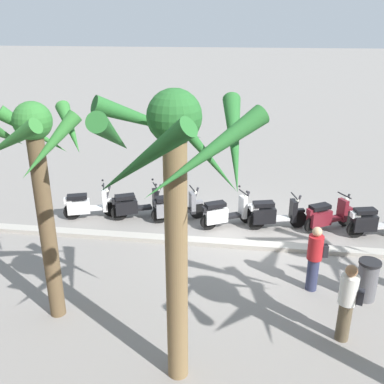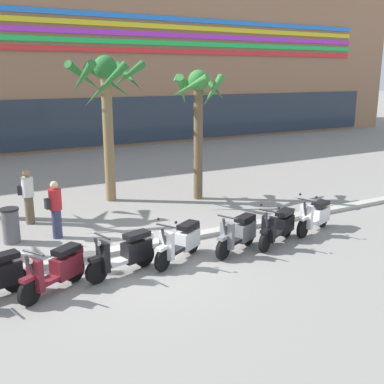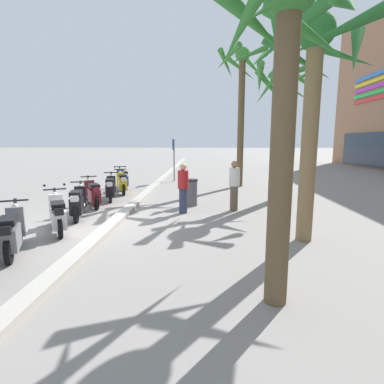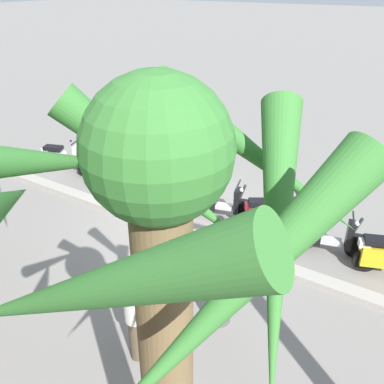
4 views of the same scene
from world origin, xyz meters
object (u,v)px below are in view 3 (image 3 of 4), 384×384
at_px(scooter_maroon_gap_after_mid, 93,194).
at_px(palm_tree_mid_walkway, 242,82).
at_px(palm_tree_by_mall_entrance, 287,54).
at_px(pedestrian_strolling_near_curb, 183,187).
at_px(scooter_blue_mid_centre, 123,179).
at_px(crossing_sign, 174,155).
at_px(litter_bin, 191,192).
at_px(scooter_grey_tail_end, 12,233).
at_px(palm_tree_near_sign, 283,96).
at_px(scooter_white_mid_rear, 58,215).
at_px(palm_tree_far_corner, 314,73).
at_px(scooter_black_mid_front, 111,188).
at_px(scooter_yellow_last_in_row, 122,183).
at_px(pedestrian_by_palm_tree, 234,185).
at_px(scooter_black_lead_nearest, 78,203).

height_order(scooter_maroon_gap_after_mid, palm_tree_mid_walkway, palm_tree_mid_walkway).
bearing_deg(palm_tree_by_mall_entrance, pedestrian_strolling_near_curb, -162.57).
distance_m(scooter_blue_mid_centre, crossing_sign, 3.77).
bearing_deg(litter_bin, crossing_sign, -169.13).
distance_m(scooter_grey_tail_end, crossing_sign, 11.82).
bearing_deg(scooter_maroon_gap_after_mid, pedestrian_strolling_near_curb, 76.89).
distance_m(palm_tree_near_sign, pedestrian_strolling_near_curb, 5.37).
relative_size(scooter_white_mid_rear, palm_tree_far_corner, 0.33).
distance_m(scooter_black_mid_front, pedestrian_strolling_near_curb, 3.61).
bearing_deg(scooter_yellow_last_in_row, palm_tree_by_mall_entrance, 27.31).
xyz_separation_m(pedestrian_strolling_near_curb, litter_bin, (-1.14, 0.21, -0.35)).
distance_m(crossing_sign, pedestrian_by_palm_tree, 7.90).
distance_m(scooter_black_mid_front, palm_tree_by_mall_entrance, 9.26).
bearing_deg(palm_tree_mid_walkway, scooter_blue_mid_centre, -79.16).
distance_m(scooter_blue_mid_centre, scooter_grey_tail_end, 8.70).
relative_size(scooter_maroon_gap_after_mid, pedestrian_strolling_near_curb, 0.98).
distance_m(scooter_black_mid_front, palm_tree_mid_walkway, 8.18).
height_order(crossing_sign, pedestrian_strolling_near_curb, crossing_sign).
bearing_deg(scooter_black_lead_nearest, palm_tree_far_corner, 73.50).
bearing_deg(palm_tree_far_corner, scooter_grey_tail_end, -79.19).
xyz_separation_m(scooter_grey_tail_end, palm_tree_near_sign, (-6.26, 6.81, 3.49)).
relative_size(scooter_maroon_gap_after_mid, crossing_sign, 0.65).
relative_size(scooter_black_mid_front, scooter_black_lead_nearest, 1.03).
relative_size(scooter_yellow_last_in_row, pedestrian_by_palm_tree, 1.03).
bearing_deg(scooter_yellow_last_in_row, scooter_maroon_gap_after_mid, -5.46).
bearing_deg(scooter_black_lead_nearest, scooter_black_mid_front, 177.86).
bearing_deg(crossing_sign, scooter_white_mid_rear, -10.86).
bearing_deg(palm_tree_near_sign, scooter_blue_mid_centre, -109.46).
height_order(scooter_blue_mid_centre, scooter_grey_tail_end, same).
bearing_deg(scooter_blue_mid_centre, pedestrian_strolling_near_curb, 33.64).
relative_size(scooter_black_mid_front, palm_tree_mid_walkway, 0.27).
distance_m(palm_tree_far_corner, palm_tree_mid_walkway, 8.74).
bearing_deg(scooter_white_mid_rear, scooter_black_mid_front, 179.60).
bearing_deg(scooter_white_mid_rear, crossing_sign, 169.14).
distance_m(palm_tree_far_corner, pedestrian_by_palm_tree, 4.35).
distance_m(scooter_yellow_last_in_row, pedestrian_by_palm_tree, 5.59).
bearing_deg(scooter_grey_tail_end, scooter_yellow_last_in_row, 178.03).
relative_size(scooter_white_mid_rear, crossing_sign, 0.68).
xyz_separation_m(scooter_black_mid_front, pedestrian_strolling_near_curb, (2.02, 2.97, 0.37)).
xyz_separation_m(crossing_sign, palm_tree_far_corner, (10.41, 4.06, 2.21)).
relative_size(scooter_blue_mid_centre, scooter_yellow_last_in_row, 1.02).
bearing_deg(palm_tree_by_mall_entrance, palm_tree_near_sign, 166.31).
xyz_separation_m(scooter_blue_mid_centre, crossing_sign, (-2.89, 2.19, 1.04)).
distance_m(palm_tree_near_sign, pedestrian_by_palm_tree, 4.19).
height_order(scooter_white_mid_rear, crossing_sign, crossing_sign).
bearing_deg(scooter_grey_tail_end, crossing_sign, 169.65).
bearing_deg(crossing_sign, pedestrian_by_palm_tree, 20.28).
distance_m(scooter_blue_mid_centre, scooter_black_lead_nearest, 5.72).
bearing_deg(scooter_blue_mid_centre, scooter_black_lead_nearest, 1.88).
distance_m(scooter_yellow_last_in_row, scooter_white_mid_rear, 5.80).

